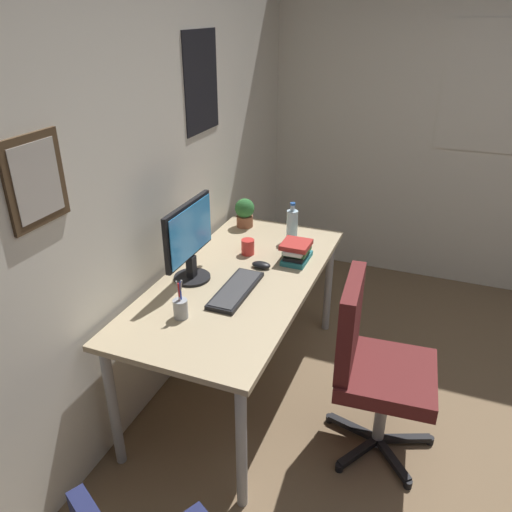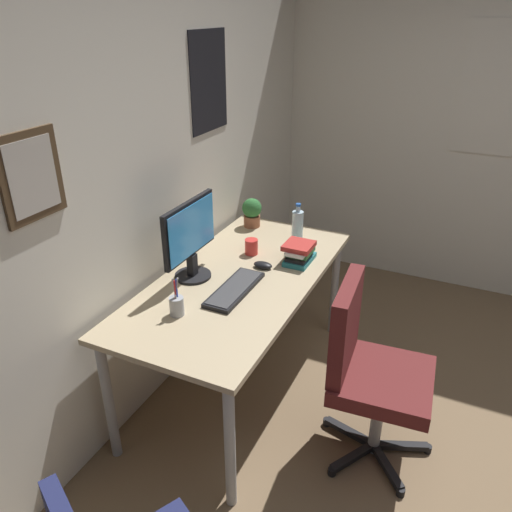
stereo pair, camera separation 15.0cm
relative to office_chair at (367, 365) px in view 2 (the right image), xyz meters
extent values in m
cube|color=silver|center=(-0.09, 1.25, 0.77)|extent=(4.40, 0.08, 2.60)
cube|color=#4C3823|center=(-0.68, 1.20, 0.97)|extent=(0.28, 0.02, 0.34)
cube|color=beige|center=(-0.68, 1.19, 0.97)|extent=(0.22, 0.00, 0.28)
cube|color=black|center=(0.67, 1.21, 1.15)|extent=(0.40, 0.01, 0.56)
cube|color=tan|center=(0.18, 0.78, 0.19)|extent=(1.64, 0.79, 0.03)
cylinder|color=#9EA0A5|center=(-0.58, 0.44, -0.17)|extent=(0.05, 0.05, 0.71)
cylinder|color=#9EA0A5|center=(0.95, 0.44, -0.17)|extent=(0.05, 0.05, 0.71)
cylinder|color=#9EA0A5|center=(-0.58, 1.11, -0.17)|extent=(0.05, 0.05, 0.71)
cylinder|color=#9EA0A5|center=(0.95, 1.11, -0.17)|extent=(0.05, 0.05, 0.71)
cube|color=#591E1E|center=(0.01, -0.08, -0.07)|extent=(0.49, 0.49, 0.08)
cube|color=#591E1E|center=(-0.01, 0.12, 0.20)|extent=(0.42, 0.10, 0.45)
cylinder|color=#9EA0A5|center=(0.01, -0.08, -0.32)|extent=(0.06, 0.06, 0.42)
cube|color=black|center=(0.15, -0.07, -0.49)|extent=(0.28, 0.06, 0.03)
cylinder|color=black|center=(0.29, -0.06, -0.51)|extent=(0.04, 0.04, 0.04)
cube|color=black|center=(0.04, 0.06, -0.49)|extent=(0.10, 0.28, 0.03)
cylinder|color=black|center=(0.07, 0.19, -0.51)|extent=(0.04, 0.04, 0.04)
cube|color=black|center=(-0.11, -0.01, -0.49)|extent=(0.26, 0.18, 0.03)
cylinder|color=black|center=(-0.23, 0.07, -0.51)|extent=(0.04, 0.04, 0.04)
cube|color=black|center=(-0.10, -0.17, -0.49)|extent=(0.24, 0.21, 0.03)
cylinder|color=black|center=(-0.21, -0.26, -0.51)|extent=(0.04, 0.04, 0.04)
cube|color=black|center=(0.06, -0.21, -0.49)|extent=(0.14, 0.27, 0.03)
cylinder|color=black|center=(0.11, -0.34, -0.51)|extent=(0.04, 0.04, 0.04)
cylinder|color=black|center=(0.08, 1.01, 0.22)|extent=(0.20, 0.20, 0.01)
cube|color=black|center=(0.08, 1.01, 0.28)|extent=(0.05, 0.04, 0.12)
cube|color=black|center=(0.08, 1.01, 0.49)|extent=(0.46, 0.02, 0.30)
cube|color=#338CD8|center=(0.08, 1.00, 0.49)|extent=(0.43, 0.00, 0.27)
cube|color=black|center=(0.04, 0.73, 0.22)|extent=(0.43, 0.15, 0.02)
cube|color=#38383A|center=(0.04, 0.73, 0.23)|extent=(0.41, 0.13, 0.00)
ellipsoid|color=black|center=(0.34, 0.71, 0.23)|extent=(0.06, 0.11, 0.04)
cylinder|color=silver|center=(0.76, 0.66, 0.31)|extent=(0.07, 0.07, 0.20)
cylinder|color=silver|center=(0.76, 0.66, 0.43)|extent=(0.03, 0.03, 0.04)
cylinder|color=#2659B2|center=(0.76, 0.66, 0.45)|extent=(0.03, 0.03, 0.01)
cylinder|color=red|center=(0.47, 0.84, 0.25)|extent=(0.08, 0.08, 0.09)
torus|color=red|center=(0.52, 0.84, 0.26)|extent=(0.05, 0.01, 0.05)
cylinder|color=brown|center=(0.86, 1.02, 0.25)|extent=(0.11, 0.11, 0.07)
sphere|color=#2D6B33|center=(0.86, 1.02, 0.34)|extent=(0.13, 0.13, 0.13)
ellipsoid|color=#287A38|center=(0.83, 1.05, 0.34)|extent=(0.07, 0.08, 0.02)
ellipsoid|color=#287A38|center=(0.89, 1.05, 0.34)|extent=(0.07, 0.08, 0.02)
ellipsoid|color=#287A38|center=(0.83, 0.99, 0.36)|extent=(0.08, 0.07, 0.02)
cylinder|color=#9EA0A5|center=(-0.28, 0.88, 0.26)|extent=(0.07, 0.07, 0.09)
cylinder|color=#263FBF|center=(-0.27, 0.88, 0.33)|extent=(0.01, 0.01, 0.13)
cylinder|color=red|center=(-0.28, 0.88, 0.33)|extent=(0.01, 0.01, 0.13)
cylinder|color=black|center=(-0.27, 0.88, 0.33)|extent=(0.01, 0.01, 0.13)
cylinder|color=#9EA0A5|center=(-0.27, 0.88, 0.34)|extent=(0.01, 0.03, 0.14)
cylinder|color=#9EA0A5|center=(-0.28, 0.88, 0.34)|extent=(0.01, 0.02, 0.14)
cube|color=#26727A|center=(0.50, 0.55, 0.22)|extent=(0.21, 0.14, 0.03)
cube|color=black|center=(0.49, 0.55, 0.25)|extent=(0.16, 0.11, 0.02)
cube|color=#33723F|center=(0.51, 0.55, 0.27)|extent=(0.16, 0.13, 0.02)
cube|color=silver|center=(0.49, 0.55, 0.29)|extent=(0.19, 0.11, 0.02)
cube|color=#B22D28|center=(0.49, 0.55, 0.31)|extent=(0.17, 0.16, 0.03)
camera|label=1|loc=(-2.02, -0.19, 1.54)|focal=35.25mm
camera|label=2|loc=(-1.96, -0.33, 1.54)|focal=35.25mm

